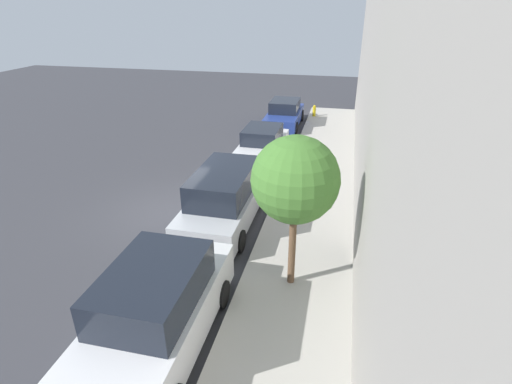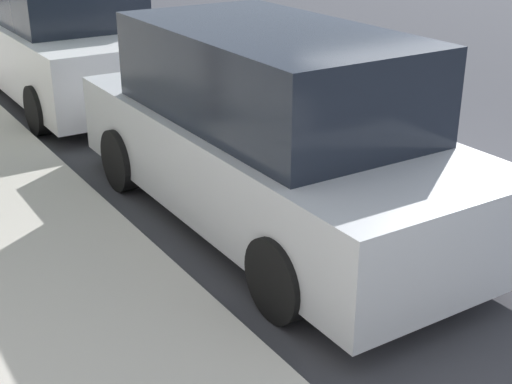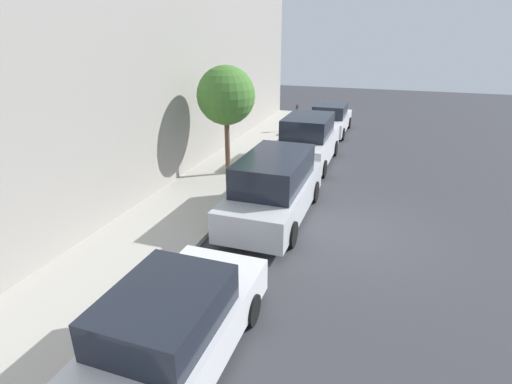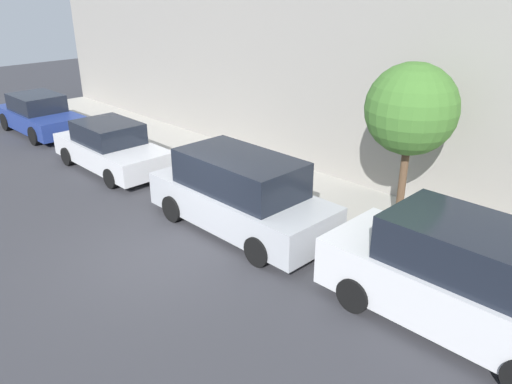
# 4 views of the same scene
# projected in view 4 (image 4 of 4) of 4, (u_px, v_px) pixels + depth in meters

# --- Properties ---
(ground_plane) EXTENTS (60.00, 60.00, 0.00)m
(ground_plane) POSITION_uv_depth(u_px,v_px,m) (161.00, 257.00, 11.06)
(ground_plane) COLOR #38383D
(sidewalk) EXTENTS (2.87, 32.00, 0.15)m
(sidewalk) POSITION_uv_depth(u_px,v_px,m) (305.00, 192.00, 14.23)
(sidewalk) COLOR #B2ADA3
(sidewalk) RESTS_ON ground_plane
(parked_suv_second) EXTENTS (2.08, 4.81, 1.98)m
(parked_suv_second) POSITION_uv_depth(u_px,v_px,m) (461.00, 279.00, 8.56)
(parked_suv_second) COLOR silver
(parked_suv_second) RESTS_ON ground_plane
(parked_minivan_third) EXTENTS (2.02, 4.91, 1.90)m
(parked_minivan_third) POSITION_uv_depth(u_px,v_px,m) (240.00, 194.00, 11.97)
(parked_minivan_third) COLOR #B7BABF
(parked_minivan_third) RESTS_ON ground_plane
(parked_sedan_fourth) EXTENTS (1.92, 4.52, 1.54)m
(parked_sedan_fourth) POSITION_uv_depth(u_px,v_px,m) (111.00, 147.00, 15.94)
(parked_sedan_fourth) COLOR silver
(parked_sedan_fourth) RESTS_ON ground_plane
(parked_sedan_fifth) EXTENTS (1.92, 4.51, 1.54)m
(parked_sedan_fifth) POSITION_uv_depth(u_px,v_px,m) (39.00, 115.00, 19.78)
(parked_sedan_fifth) COLOR navy
(parked_sedan_fifth) RESTS_ON ground_plane
(street_tree) EXTENTS (2.06, 2.06, 3.91)m
(street_tree) POSITION_uv_depth(u_px,v_px,m) (411.00, 110.00, 11.01)
(street_tree) COLOR brown
(street_tree) RESTS_ON sidewalk
(fire_hydrant) EXTENTS (0.20, 0.20, 0.69)m
(fire_hydrant) POSITION_uv_depth(u_px,v_px,m) (54.00, 105.00, 22.29)
(fire_hydrant) COLOR gold
(fire_hydrant) RESTS_ON sidewalk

